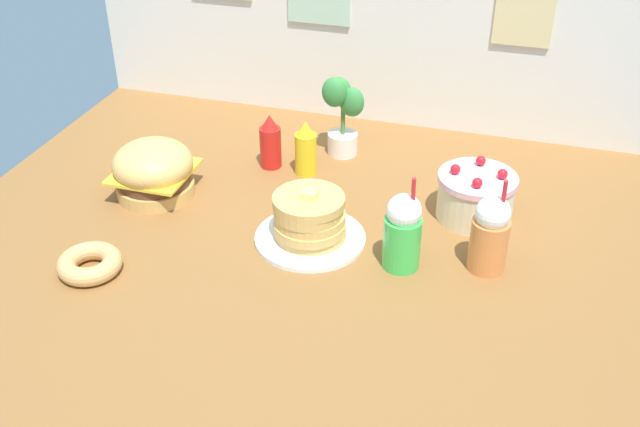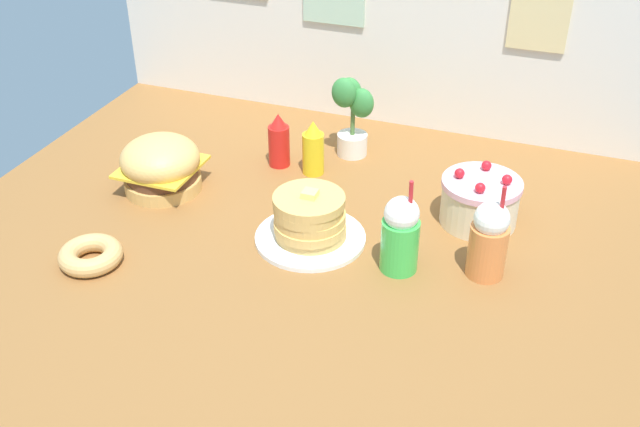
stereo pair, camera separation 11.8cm
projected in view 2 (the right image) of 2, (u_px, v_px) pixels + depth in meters
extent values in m
cube|color=brown|center=(291.00, 244.00, 2.35)|extent=(2.24, 1.89, 0.02)
cube|color=silver|center=(382.00, 1.00, 2.82)|extent=(2.24, 0.03, 0.98)
cube|color=beige|center=(540.00, 16.00, 2.63)|extent=(0.21, 0.01, 0.25)
cylinder|color=#DBA859|center=(163.00, 183.00, 2.60)|extent=(0.27, 0.27, 0.05)
cylinder|color=#59331E|center=(162.00, 173.00, 2.58)|extent=(0.24, 0.24, 0.04)
cube|color=yellow|center=(161.00, 167.00, 2.57)|extent=(0.25, 0.25, 0.01)
ellipsoid|color=#E5B260|center=(160.00, 159.00, 2.55)|extent=(0.27, 0.27, 0.15)
cylinder|color=white|center=(310.00, 238.00, 2.34)|extent=(0.35, 0.35, 0.02)
cylinder|color=#E0AD5B|center=(311.00, 231.00, 2.34)|extent=(0.22, 0.22, 0.03)
cylinder|color=#E0AD5B|center=(310.00, 225.00, 2.31)|extent=(0.22, 0.22, 0.03)
cylinder|color=#E0AD5B|center=(310.00, 216.00, 2.30)|extent=(0.22, 0.22, 0.03)
cylinder|color=#E0AD5B|center=(308.00, 209.00, 2.28)|extent=(0.21, 0.21, 0.03)
cylinder|color=#E0AD5B|center=(309.00, 201.00, 2.27)|extent=(0.22, 0.22, 0.03)
cube|color=#F7E072|center=(310.00, 194.00, 2.26)|extent=(0.04, 0.04, 0.02)
cylinder|color=beige|center=(479.00, 204.00, 2.40)|extent=(0.24, 0.24, 0.13)
cylinder|color=#F2B2C6|center=(482.00, 184.00, 2.36)|extent=(0.25, 0.25, 0.02)
sphere|color=red|center=(507.00, 180.00, 2.33)|extent=(0.03, 0.03, 0.03)
sphere|color=red|center=(486.00, 166.00, 2.40)|extent=(0.03, 0.03, 0.03)
sphere|color=red|center=(460.00, 173.00, 2.36)|extent=(0.03, 0.03, 0.03)
sphere|color=red|center=(480.00, 188.00, 2.29)|extent=(0.03, 0.03, 0.03)
cylinder|color=red|center=(279.00, 146.00, 2.72)|extent=(0.08, 0.08, 0.15)
cone|color=red|center=(278.00, 120.00, 2.66)|extent=(0.06, 0.06, 0.05)
cylinder|color=yellow|center=(313.00, 154.00, 2.67)|extent=(0.08, 0.08, 0.15)
cone|color=yellow|center=(313.00, 128.00, 2.61)|extent=(0.06, 0.06, 0.05)
cylinder|color=green|center=(400.00, 245.00, 2.18)|extent=(0.11, 0.11, 0.16)
sphere|color=white|center=(402.00, 214.00, 2.12)|extent=(0.10, 0.10, 0.10)
cylinder|color=red|center=(410.00, 205.00, 2.10)|extent=(0.01, 0.03, 0.16)
cylinder|color=orange|center=(487.00, 251.00, 2.16)|extent=(0.11, 0.11, 0.16)
sphere|color=white|center=(492.00, 219.00, 2.10)|extent=(0.10, 0.10, 0.10)
cylinder|color=red|center=(501.00, 210.00, 2.08)|extent=(0.01, 0.03, 0.16)
torus|color=tan|center=(91.00, 255.00, 2.23)|extent=(0.19, 0.19, 0.06)
torus|color=pink|center=(90.00, 254.00, 2.23)|extent=(0.18, 0.18, 0.05)
cylinder|color=white|center=(351.00, 144.00, 2.81)|extent=(0.11, 0.11, 0.08)
cylinder|color=#4C7238|center=(352.00, 117.00, 2.75)|extent=(0.02, 0.02, 0.14)
ellipsoid|color=#38843D|center=(362.00, 103.00, 2.70)|extent=(0.09, 0.06, 0.11)
ellipsoid|color=#38843D|center=(350.00, 92.00, 2.73)|extent=(0.09, 0.06, 0.11)
ellipsoid|color=#38843D|center=(344.00, 93.00, 2.68)|extent=(0.09, 0.06, 0.11)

